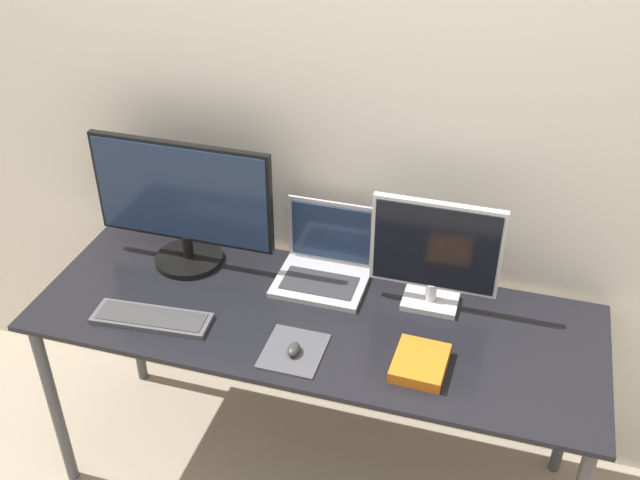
% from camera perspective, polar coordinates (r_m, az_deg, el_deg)
% --- Properties ---
extents(wall_back, '(7.00, 0.05, 2.50)m').
position_cam_1_polar(wall_back, '(2.49, 2.17, 8.48)').
color(wall_back, silver).
rests_on(wall_back, ground_plane).
extents(desk, '(1.84, 0.66, 0.76)m').
position_cam_1_polar(desk, '(2.48, -0.44, -7.28)').
color(desk, black).
rests_on(desk, ground_plane).
extents(monitor_left, '(0.64, 0.24, 0.47)m').
position_cam_1_polar(monitor_left, '(2.59, -10.40, 2.80)').
color(monitor_left, black).
rests_on(monitor_left, desk).
extents(monitor_right, '(0.41, 0.13, 0.39)m').
position_cam_1_polar(monitor_right, '(2.39, 8.77, -0.99)').
color(monitor_right, silver).
rests_on(monitor_right, desk).
extents(laptop, '(0.31, 0.25, 0.26)m').
position_cam_1_polar(laptop, '(2.57, 0.39, -1.64)').
color(laptop, '#ADADB2').
rests_on(laptop, desk).
extents(keyboard, '(0.39, 0.15, 0.02)m').
position_cam_1_polar(keyboard, '(2.47, -12.70, -5.83)').
color(keyboard, '#4C4C51').
rests_on(keyboard, desk).
extents(mousepad, '(0.18, 0.20, 0.00)m').
position_cam_1_polar(mousepad, '(2.30, -2.02, -8.44)').
color(mousepad, '#47474C').
rests_on(mousepad, desk).
extents(mouse, '(0.04, 0.06, 0.03)m').
position_cam_1_polar(mouse, '(2.28, -2.02, -8.32)').
color(mouse, '#333333').
rests_on(mouse, mousepad).
extents(book, '(0.16, 0.19, 0.04)m').
position_cam_1_polar(book, '(2.26, 7.63, -9.28)').
color(book, orange).
rests_on(book, desk).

